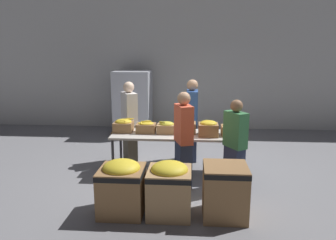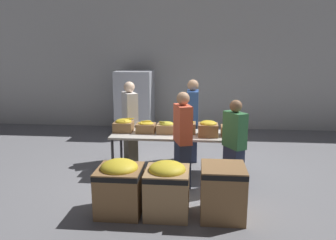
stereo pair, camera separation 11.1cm
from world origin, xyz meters
TOP-DOWN VIEW (x-y plane):
  - ground_plane at (0.00, 0.00)m, footprint 30.00×30.00m
  - wall_back at (0.00, 3.64)m, footprint 16.00×0.08m
  - sorting_table at (0.00, 0.00)m, footprint 2.39×0.79m
  - banana_box_0 at (-1.02, 0.08)m, footprint 0.38×0.33m
  - banana_box_1 at (-0.58, 0.04)m, footprint 0.35×0.28m
  - banana_box_2 at (-0.20, 0.03)m, footprint 0.35×0.27m
  - banana_box_3 at (0.17, 0.07)m, footprint 0.35×0.29m
  - banana_box_4 at (0.57, -0.09)m, footprint 0.35×0.33m
  - banana_box_5 at (0.98, -0.04)m, footprint 0.35×0.33m
  - volunteer_0 at (0.27, 0.77)m, footprint 0.23×0.46m
  - volunteer_1 at (0.98, -0.60)m, footprint 0.39×0.45m
  - volunteer_2 at (0.13, -0.58)m, footprint 0.34×0.48m
  - volunteer_3 at (-1.00, 0.61)m, footprint 0.40×0.50m
  - donation_bin_0 at (-0.70, -1.59)m, footprint 0.62×0.62m
  - donation_bin_1 at (-0.03, -1.59)m, footprint 0.61×0.61m
  - donation_bin_2 at (0.74, -1.59)m, footprint 0.60×0.60m
  - pallet_stack_0 at (-1.34, 2.89)m, footprint 1.04×1.04m

SIDE VIEW (x-z plane):
  - ground_plane at x=0.00m, z-range 0.00..0.00m
  - donation_bin_2 at x=0.74m, z-range 0.03..0.77m
  - donation_bin_1 at x=-0.03m, z-range 0.02..0.80m
  - donation_bin_0 at x=-0.70m, z-range 0.02..0.81m
  - sorting_table at x=0.00m, z-range 0.33..1.09m
  - volunteer_1 at x=0.98m, z-range 0.00..1.50m
  - volunteer_2 at x=0.13m, z-range 0.00..1.61m
  - volunteer_3 at x=-1.00m, z-range -0.01..1.65m
  - volunteer_0 at x=0.27m, z-range -0.01..1.69m
  - pallet_stack_0 at x=-1.34m, z-range -0.01..1.71m
  - banana_box_1 at x=-0.58m, z-range 0.75..0.99m
  - banana_box_2 at x=-0.20m, z-range 0.76..0.99m
  - banana_box_5 at x=0.98m, z-range 0.77..1.00m
  - banana_box_0 at x=-1.02m, z-range 0.76..1.02m
  - banana_box_3 at x=0.17m, z-range 0.76..1.03m
  - banana_box_4 at x=0.57m, z-range 0.77..1.05m
  - wall_back at x=0.00m, z-range 0.00..4.00m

